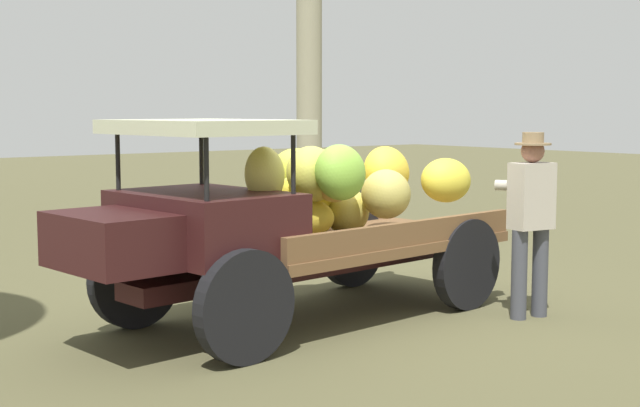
{
  "coord_description": "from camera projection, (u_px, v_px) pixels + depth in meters",
  "views": [
    {
      "loc": [
        5.55,
        6.83,
        1.98
      ],
      "look_at": [
        0.39,
        0.17,
        1.09
      ],
      "focal_mm": 49.93,
      "sensor_mm": 36.0,
      "label": 1
    }
  ],
  "objects": [
    {
      "name": "ground_plane",
      "position": [
        340.0,
        307.0,
        8.96
      ],
      "size": [
        60.0,
        60.0,
        0.0
      ],
      "primitive_type": "plane",
      "color": "brown"
    },
    {
      "name": "truck",
      "position": [
        286.0,
        218.0,
        8.18
      ],
      "size": [
        4.56,
        2.09,
        1.89
      ],
      "rotation": [
        0.0,
        0.0,
        0.09
      ],
      "color": "#341515",
      "rests_on": "ground"
    },
    {
      "name": "farmer",
      "position": [
        531.0,
        213.0,
        8.4
      ],
      "size": [
        0.52,
        0.48,
        1.77
      ],
      "rotation": [
        0.0,
        0.0,
        -1.73
      ],
      "color": "#42444D",
      "rests_on": "ground"
    }
  ]
}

